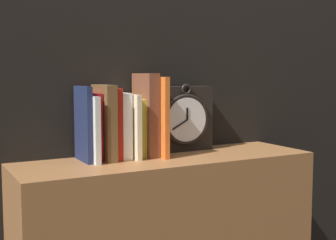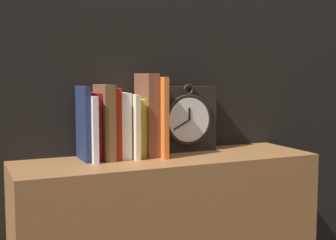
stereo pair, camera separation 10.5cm
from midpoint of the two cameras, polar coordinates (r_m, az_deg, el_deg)
clock at (r=1.55m, az=-0.30°, el=0.16°), size 0.21×0.08×0.22m
book_slot0_navy at (r=1.39m, az=-12.42°, el=-0.48°), size 0.02×0.13×0.22m
book_slot1_white at (r=1.39m, az=-11.66°, el=-1.06°), size 0.02×0.15×0.19m
book_slot2_red at (r=1.41m, az=-11.13°, el=-0.79°), size 0.02×0.11×0.20m
book_slot3_brown at (r=1.41m, az=-9.91°, el=-0.31°), size 0.03×0.14×0.22m
book_slot4_red at (r=1.42m, az=-8.89°, el=-0.43°), size 0.02×0.13×0.21m
book_slot5_white at (r=1.43m, az=-7.94°, el=-0.65°), size 0.03×0.12×0.20m
book_slot6_cream at (r=1.43m, az=-6.76°, el=-0.74°), size 0.02×0.14×0.19m
book_slot7_yellow at (r=1.46m, az=-6.06°, el=-0.94°), size 0.03×0.11×0.18m
book_slot8_brown at (r=1.46m, az=-4.80°, el=0.64°), size 0.04×0.13×0.26m
book_slot9_orange at (r=1.46m, az=-3.57°, el=0.43°), size 0.02×0.16×0.25m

